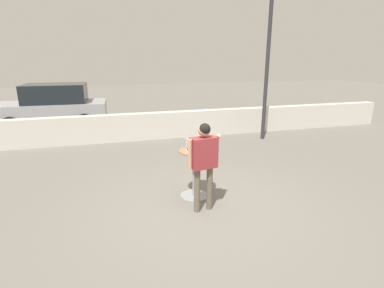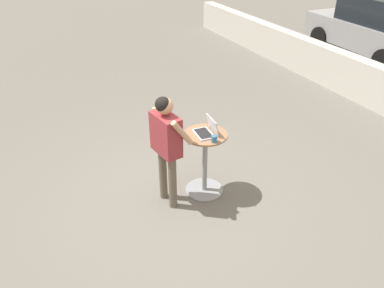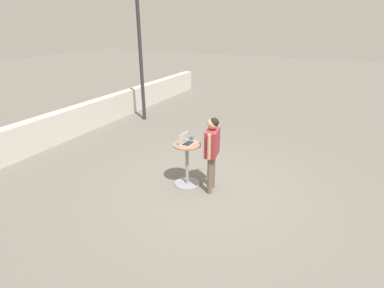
{
  "view_description": "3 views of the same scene",
  "coord_description": "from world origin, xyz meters",
  "views": [
    {
      "loc": [
        -1.53,
        -4.71,
        2.68
      ],
      "look_at": [
        -0.1,
        0.39,
        1.11
      ],
      "focal_mm": 28.0,
      "sensor_mm": 36.0,
      "label": 1
    },
    {
      "loc": [
        3.86,
        -1.53,
        3.43
      ],
      "look_at": [
        0.07,
        0.24,
        0.91
      ],
      "focal_mm": 35.0,
      "sensor_mm": 36.0,
      "label": 2
    },
    {
      "loc": [
        -5.12,
        -2.2,
        3.35
      ],
      "look_at": [
        0.13,
        0.44,
        0.9
      ],
      "focal_mm": 28.0,
      "sensor_mm": 36.0,
      "label": 3
    }
  ],
  "objects": [
    {
      "name": "standing_person",
      "position": [
        -0.02,
        -0.08,
        1.02
      ],
      "size": [
        0.6,
        0.43,
        1.61
      ],
      "color": "brown",
      "rests_on": "ground_plane"
    },
    {
      "name": "parked_car_near_street",
      "position": [
        -3.56,
        7.66,
        0.83
      ],
      "size": [
        4.03,
        1.96,
        1.67
      ],
      "color": "#9E9EA3",
      "rests_on": "ground_plane"
    },
    {
      "name": "cafe_table",
      "position": [
        -0.03,
        0.49,
        0.51
      ],
      "size": [
        0.6,
        0.6,
        0.96
      ],
      "color": "gray",
      "rests_on": "ground_plane"
    },
    {
      "name": "coffee_mug",
      "position": [
        0.21,
        0.49,
        1.0
      ],
      "size": [
        0.11,
        0.08,
        0.09
      ],
      "color": "#336084",
      "rests_on": "cafe_table"
    },
    {
      "name": "laptop",
      "position": [
        -0.02,
        0.5,
        1.01
      ],
      "size": [
        0.34,
        0.28,
        0.23
      ],
      "color": "#B7BABF",
      "rests_on": "cafe_table"
    },
    {
      "name": "ground_plane",
      "position": [
        0.0,
        0.0,
        0.0
      ],
      "size": [
        50.0,
        50.0,
        0.0
      ],
      "primitive_type": "plane",
      "color": "slate"
    }
  ]
}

